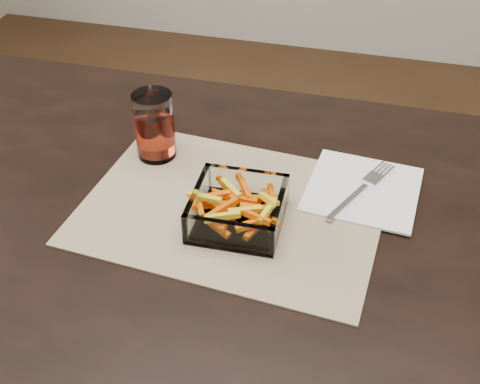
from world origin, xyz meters
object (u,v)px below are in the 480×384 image
object	(u,v)px
tumbler	(155,128)
fork	(362,188)
dining_table	(262,287)
glass_bowl	(238,211)

from	to	relation	value
tumbler	fork	xyz separation A→B (m)	(0.35, -0.01, -0.05)
dining_table	glass_bowl	world-z (taller)	glass_bowl
tumbler	glass_bowl	bearing A→B (deg)	-36.70
tumbler	fork	world-z (taller)	tumbler
dining_table	tumbler	bearing A→B (deg)	142.89
dining_table	tumbler	distance (m)	0.32
dining_table	fork	world-z (taller)	fork
dining_table	tumbler	world-z (taller)	tumbler
glass_bowl	fork	world-z (taller)	glass_bowl
glass_bowl	fork	xyz separation A→B (m)	(0.17, 0.12, -0.02)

